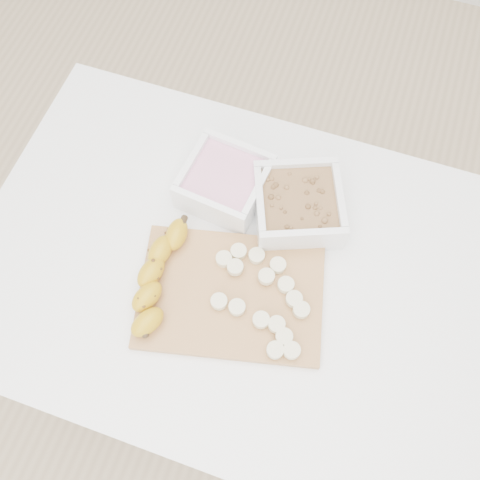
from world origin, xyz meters
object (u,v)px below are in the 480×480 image
(cutting_board, at_px, (231,294))
(banana, at_px, (157,278))
(table, at_px, (235,284))
(bowl_yogurt, at_px, (225,181))
(bowl_granola, at_px, (298,205))

(cutting_board, xyz_separation_m, banana, (-0.13, -0.02, 0.03))
(table, bearing_deg, banana, -146.68)
(bowl_yogurt, relative_size, bowl_granola, 0.80)
(cutting_board, distance_m, banana, 0.14)
(bowl_granola, relative_size, banana, 0.93)
(bowl_yogurt, xyz_separation_m, bowl_granola, (0.15, -0.00, 0.00))
(table, height_order, bowl_yogurt, bowl_yogurt)
(bowl_yogurt, distance_m, banana, 0.23)
(bowl_yogurt, bearing_deg, banana, -101.91)
(table, bearing_deg, bowl_granola, 61.56)
(table, xyz_separation_m, bowl_yogurt, (-0.07, 0.15, 0.13))
(cutting_board, bearing_deg, bowl_yogurt, 112.32)
(table, distance_m, bowl_yogurt, 0.21)
(table, xyz_separation_m, bowl_granola, (0.08, 0.14, 0.13))
(table, height_order, bowl_granola, bowl_granola)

